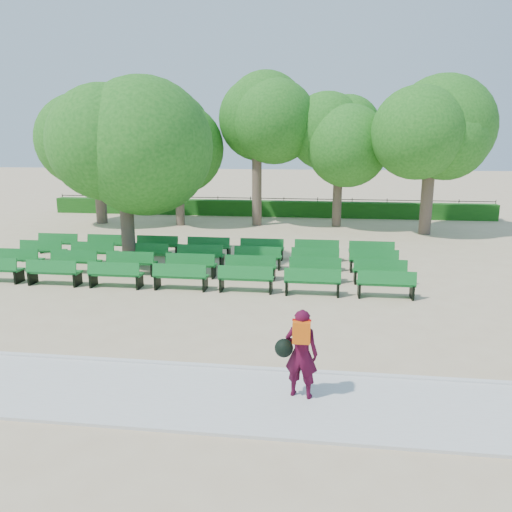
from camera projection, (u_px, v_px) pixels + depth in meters
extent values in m
plane|color=tan|center=(219.00, 281.00, 16.09)|extent=(120.00, 120.00, 0.00)
cube|color=silver|center=(137.00, 393.00, 8.94)|extent=(30.00, 2.20, 0.06)
cube|color=silver|center=(158.00, 364.00, 10.05)|extent=(30.00, 0.12, 0.10)
cube|color=#1A5616|center=(266.00, 208.00, 29.50)|extent=(26.00, 0.70, 0.90)
cube|color=#137027|center=(197.00, 260.00, 17.18)|extent=(1.66, 0.54, 0.05)
cube|color=#137027|center=(195.00, 254.00, 16.94)|extent=(1.64, 0.21, 0.38)
cylinder|color=brown|center=(127.00, 221.00, 17.72)|extent=(0.48, 0.48, 3.23)
ellipsoid|color=#276F1D|center=(122.00, 139.00, 17.06)|extent=(4.51, 4.51, 4.06)
imported|color=#410920|center=(301.00, 353.00, 8.61)|extent=(0.65, 0.49, 1.60)
cube|color=#E6570C|center=(301.00, 332.00, 8.33)|extent=(0.30, 0.15, 0.37)
sphere|color=black|center=(284.00, 348.00, 8.57)|extent=(0.32, 0.32, 0.32)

